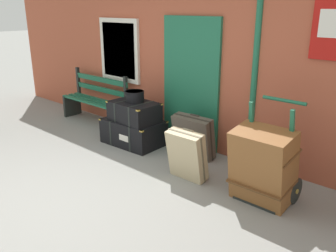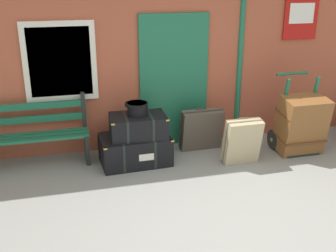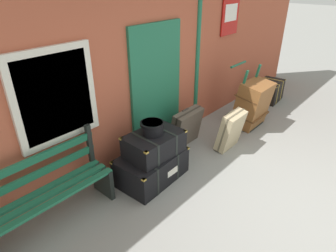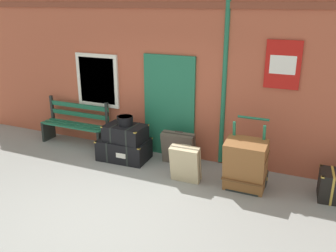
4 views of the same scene
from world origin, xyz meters
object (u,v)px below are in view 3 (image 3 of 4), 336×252
at_px(corner_trunk, 270,91).
at_px(large_brown_trunk, 253,104).
at_px(steamer_trunk_base, 152,166).
at_px(platform_bench, 45,194).
at_px(steamer_trunk_middle, 154,144).
at_px(suitcase_tan, 231,130).
at_px(round_hatbox, 152,127).
at_px(suitcase_brown, 186,128).
at_px(porters_trolley, 243,111).

bearing_deg(corner_trunk, large_brown_trunk, -169.17).
bearing_deg(large_brown_trunk, steamer_trunk_base, 173.52).
bearing_deg(platform_bench, steamer_trunk_middle, -12.57).
bearing_deg(steamer_trunk_base, suitcase_tan, -15.60).
distance_m(round_hatbox, large_brown_trunk, 2.54).
distance_m(steamer_trunk_base, steamer_trunk_middle, 0.37).
bearing_deg(round_hatbox, steamer_trunk_middle, -89.10).
height_order(steamer_trunk_middle, suitcase_tan, steamer_trunk_middle).
relative_size(platform_bench, steamer_trunk_middle, 1.93).
relative_size(steamer_trunk_base, large_brown_trunk, 1.11).
height_order(round_hatbox, suitcase_brown, round_hatbox).
bearing_deg(suitcase_brown, large_brown_trunk, -19.97).
distance_m(suitcase_brown, corner_trunk, 2.96).
bearing_deg(large_brown_trunk, porters_trolley, 90.00).
bearing_deg(large_brown_trunk, steamer_trunk_middle, 173.71).
relative_size(suitcase_tan, corner_trunk, 0.98).
height_order(steamer_trunk_base, porters_trolley, porters_trolley).
bearing_deg(large_brown_trunk, suitcase_brown, 160.03).
distance_m(steamer_trunk_middle, large_brown_trunk, 2.51).
distance_m(round_hatbox, corner_trunk, 4.05).
bearing_deg(steamer_trunk_middle, suitcase_tan, -15.61).
bearing_deg(suitcase_brown, steamer_trunk_middle, -166.81).
height_order(platform_bench, suitcase_brown, platform_bench).
relative_size(steamer_trunk_base, steamer_trunk_middle, 1.26).
bearing_deg(suitcase_brown, steamer_trunk_base, -168.10).
relative_size(porters_trolley, corner_trunk, 1.65).
bearing_deg(steamer_trunk_base, suitcase_brown, 11.90).
height_order(steamer_trunk_base, large_brown_trunk, large_brown_trunk).
xyz_separation_m(round_hatbox, suitcase_brown, (1.06, 0.22, -0.51)).
xyz_separation_m(steamer_trunk_middle, porters_trolley, (2.49, -0.10, -0.31)).
distance_m(platform_bench, round_hatbox, 1.58).
xyz_separation_m(round_hatbox, corner_trunk, (4.01, -0.01, -0.61)).
height_order(suitcase_tan, corner_trunk, suitcase_tan).
xyz_separation_m(suitcase_tan, corner_trunk, (2.55, 0.42, -0.11)).
bearing_deg(suitcase_tan, steamer_trunk_base, 164.40).
bearing_deg(steamer_trunk_base, porters_trolley, -2.60).
xyz_separation_m(steamer_trunk_middle, large_brown_trunk, (2.49, -0.27, -0.11)).
height_order(steamer_trunk_base, suitcase_brown, suitcase_brown).
bearing_deg(suitcase_tan, corner_trunk, 9.40).
xyz_separation_m(porters_trolley, suitcase_tan, (-1.03, -0.31, 0.08)).
height_order(steamer_trunk_base, suitcase_tan, suitcase_tan).
relative_size(platform_bench, steamer_trunk_base, 1.54).
relative_size(steamer_trunk_base, round_hatbox, 3.16).
bearing_deg(suitcase_tan, platform_bench, 165.92).
distance_m(platform_bench, steamer_trunk_base, 1.50).
distance_m(porters_trolley, large_brown_trunk, 0.26).
distance_m(round_hatbox, suitcase_brown, 1.19).
xyz_separation_m(platform_bench, corner_trunk, (5.50, -0.32, -0.20)).
height_order(steamer_trunk_middle, round_hatbox, round_hatbox).
bearing_deg(suitcase_brown, porters_trolley, -13.64).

